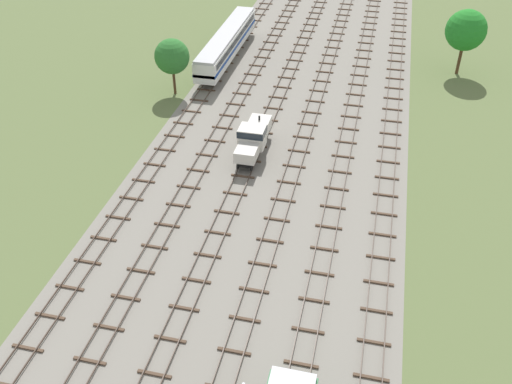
# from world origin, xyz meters

# --- Properties ---
(ground_plane) EXTENTS (480.00, 480.00, 0.00)m
(ground_plane) POSITION_xyz_m (0.00, 56.00, 0.00)
(ground_plane) COLOR #5B6B3D
(ballast_bed) EXTENTS (27.51, 176.00, 0.01)m
(ballast_bed) POSITION_xyz_m (0.00, 56.00, 0.00)
(ballast_bed) COLOR gray
(ballast_bed) RESTS_ON ground
(track_far_left) EXTENTS (2.40, 126.00, 0.29)m
(track_far_left) POSITION_xyz_m (-11.75, 57.00, 0.14)
(track_far_left) COLOR #47382D
(track_far_left) RESTS_ON ground
(track_left) EXTENTS (2.40, 126.00, 0.29)m
(track_left) POSITION_xyz_m (-7.05, 57.00, 0.14)
(track_left) COLOR #47382D
(track_left) RESTS_ON ground
(track_centre_left) EXTENTS (2.40, 126.00, 0.29)m
(track_centre_left) POSITION_xyz_m (-2.35, 57.00, 0.14)
(track_centre_left) COLOR #47382D
(track_centre_left) RESTS_ON ground
(track_centre) EXTENTS (2.40, 126.00, 0.29)m
(track_centre) POSITION_xyz_m (2.35, 57.00, 0.14)
(track_centre) COLOR #47382D
(track_centre) RESTS_ON ground
(track_centre_right) EXTENTS (2.40, 126.00, 0.29)m
(track_centre_right) POSITION_xyz_m (7.05, 57.00, 0.14)
(track_centre_right) COLOR #47382D
(track_centre_right) RESTS_ON ground
(track_right) EXTENTS (2.40, 126.00, 0.29)m
(track_right) POSITION_xyz_m (11.75, 57.00, 0.14)
(track_right) COLOR #47382D
(track_right) RESTS_ON ground
(shunter_loco_centre_left_near) EXTENTS (2.74, 8.46, 3.10)m
(shunter_loco_centre_left_near) POSITION_xyz_m (-2.35, 54.03, 2.01)
(shunter_loco_centre_left_near) COLOR beige
(shunter_loco_centre_left_near) RESTS_ON ground
(passenger_coach_far_left_mid) EXTENTS (2.96, 22.00, 3.80)m
(passenger_coach_far_left_mid) POSITION_xyz_m (-11.75, 77.76, 2.61)
(passenger_coach_far_left_mid) COLOR white
(passenger_coach_far_left_mid) RESTS_ON ground
(lineside_tree_1) EXTENTS (5.28, 5.28, 8.67)m
(lineside_tree_1) POSITION_xyz_m (19.88, 80.24, 6.01)
(lineside_tree_1) COLOR #4C331E
(lineside_tree_1) RESTS_ON ground
(lineside_tree_2) EXTENTS (4.31, 4.31, 7.11)m
(lineside_tree_2) POSITION_xyz_m (-15.34, 65.80, 4.94)
(lineside_tree_2) COLOR #4C331E
(lineside_tree_2) RESTS_ON ground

